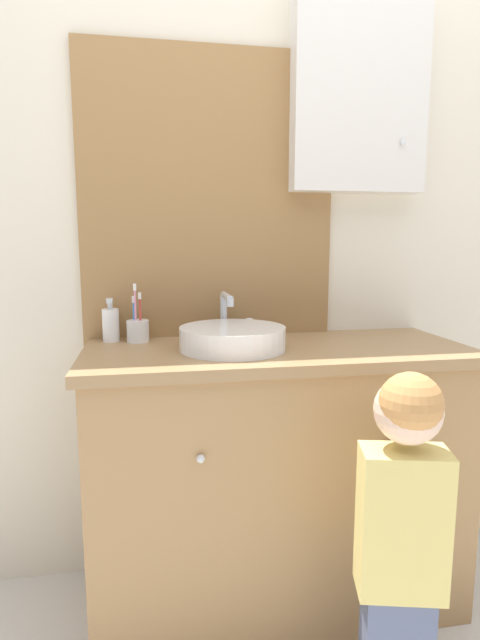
{
  "coord_description": "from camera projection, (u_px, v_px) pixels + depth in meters",
  "views": [
    {
      "loc": [
        -0.4,
        -1.2,
        1.24
      ],
      "look_at": [
        -0.13,
        0.29,
        1.0
      ],
      "focal_mm": 28.0,
      "sensor_mm": 36.0,
      "label": 1
    }
  ],
  "objects": [
    {
      "name": "wall_back",
      "position": [
        262.0,
        230.0,
        1.84
      ],
      "size": [
        3.2,
        0.18,
        2.5
      ],
      "color": "beige",
      "rests_on": "ground_plane"
    },
    {
      "name": "vanity_counter",
      "position": [
        276.0,
        476.0,
        1.69
      ],
      "size": [
        1.24,
        0.52,
        0.9
      ],
      "color": "#A37A4C",
      "rests_on": "ground_plane"
    },
    {
      "name": "sink_basin",
      "position": [
        233.0,
        337.0,
        1.59
      ],
      "size": [
        0.34,
        0.39,
        0.17
      ],
      "color": "white",
      "rests_on": "vanity_counter"
    },
    {
      "name": "toothbrush_holder",
      "position": [
        138.0,
        329.0,
        1.7
      ],
      "size": [
        0.07,
        0.07,
        0.2
      ],
      "color": "silver",
      "rests_on": "vanity_counter"
    },
    {
      "name": "soap_dispenser",
      "position": [
        111.0,
        324.0,
        1.71
      ],
      "size": [
        0.06,
        0.06,
        0.15
      ],
      "color": "white",
      "rests_on": "vanity_counter"
    },
    {
      "name": "child_figure",
      "position": [
        403.0,
        520.0,
        1.24
      ],
      "size": [
        0.29,
        0.43,
        0.93
      ],
      "color": "slate",
      "rests_on": "ground_plane"
    }
  ]
}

